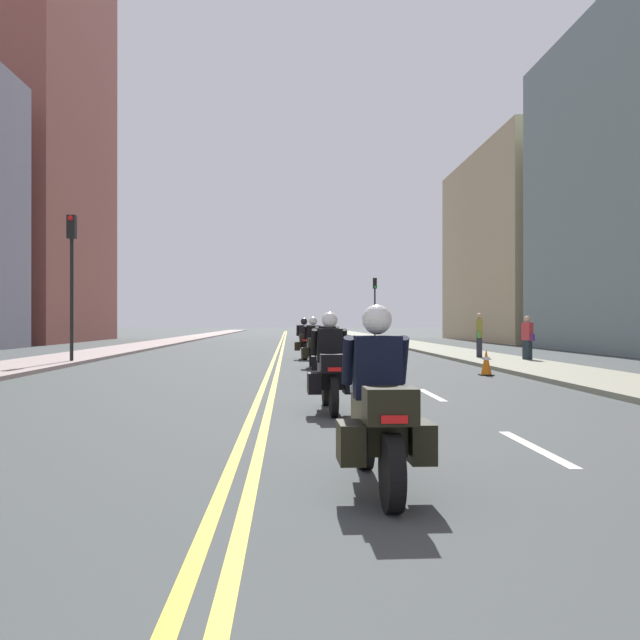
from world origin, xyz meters
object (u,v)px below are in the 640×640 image
(motorcycle_3, at_px, (313,347))
(traffic_light_far, at_px, (375,298))
(motorcycle_0, at_px, (379,416))
(motorcycle_4, at_px, (304,343))
(pedestrian_2, at_px, (528,339))
(motorcycle_1, at_px, (330,371))
(motorcycle_2, at_px, (327,356))
(traffic_cone_1, at_px, (486,362))
(pedestrian_1, at_px, (479,336))
(traffic_light_near, at_px, (72,262))

(motorcycle_3, bearing_deg, traffic_light_far, 77.64)
(motorcycle_0, bearing_deg, motorcycle_4, 89.29)
(traffic_light_far, xyz_separation_m, pedestrian_2, (1.93, -28.96, -2.41))
(motorcycle_1, bearing_deg, motorcycle_2, 85.84)
(motorcycle_0, height_order, traffic_cone_1, motorcycle_0)
(pedestrian_1, bearing_deg, motorcycle_3, -38.59)
(motorcycle_2, bearing_deg, traffic_light_near, 137.91)
(traffic_cone_1, relative_size, pedestrian_1, 0.41)
(traffic_light_far, xyz_separation_m, pedestrian_1, (0.64, -27.34, -2.35))
(motorcycle_4, relative_size, pedestrian_2, 1.30)
(motorcycle_1, xyz_separation_m, pedestrian_1, (6.47, 15.13, 0.25))
(traffic_light_far, relative_size, pedestrian_2, 2.87)
(motorcycle_1, bearing_deg, traffic_cone_1, 57.15)
(motorcycle_1, height_order, motorcycle_4, motorcycle_1)
(motorcycle_0, distance_m, traffic_cone_1, 13.85)
(motorcycle_4, distance_m, pedestrian_2, 8.29)
(traffic_cone_1, bearing_deg, pedestrian_1, 76.37)
(traffic_cone_1, bearing_deg, motorcycle_4, 118.85)
(traffic_light_near, bearing_deg, pedestrian_2, 0.66)
(motorcycle_1, relative_size, pedestrian_1, 1.24)
(motorcycle_0, xyz_separation_m, motorcycle_4, (-0.17, 21.66, 0.00))
(motorcycle_0, relative_size, motorcycle_3, 1.02)
(traffic_cone_1, bearing_deg, motorcycle_3, 144.57)
(traffic_cone_1, height_order, pedestrian_2, pedestrian_2)
(motorcycle_1, bearing_deg, traffic_light_near, 119.58)
(motorcycle_4, distance_m, traffic_light_far, 27.00)
(pedestrian_2, bearing_deg, traffic_light_near, -119.22)
(motorcycle_4, bearing_deg, pedestrian_1, -11.41)
(pedestrian_1, bearing_deg, motorcycle_2, -14.79)
(motorcycle_0, height_order, traffic_light_far, traffic_light_far)
(motorcycle_0, xyz_separation_m, motorcycle_3, (-0.00, 16.32, 0.01))
(motorcycle_3, distance_m, traffic_light_near, 8.97)
(motorcycle_4, height_order, pedestrian_1, pedestrian_1)
(motorcycle_3, xyz_separation_m, traffic_light_far, (5.72, 31.56, 2.61))
(motorcycle_3, bearing_deg, motorcycle_1, -92.61)
(traffic_light_far, bearing_deg, motorcycle_4, -102.67)
(traffic_light_far, bearing_deg, traffic_cone_1, -91.92)
(motorcycle_4, xyz_separation_m, pedestrian_2, (7.82, -2.74, 0.21))
(traffic_light_far, bearing_deg, traffic_light_near, -115.46)
(motorcycle_0, xyz_separation_m, traffic_light_near, (-8.16, 18.74, 2.85))
(motorcycle_1, xyz_separation_m, traffic_cone_1, (4.66, 7.67, -0.31))
(motorcycle_2, height_order, motorcycle_3, motorcycle_2)
(motorcycle_2, height_order, traffic_light_near, traffic_light_near)
(pedestrian_1, bearing_deg, motorcycle_4, -81.85)
(traffic_cone_1, bearing_deg, motorcycle_0, -109.20)
(motorcycle_3, distance_m, traffic_light_far, 32.18)
(motorcycle_3, distance_m, traffic_cone_1, 5.60)
(motorcycle_3, relative_size, traffic_cone_1, 3.05)
(motorcycle_0, bearing_deg, motorcycle_3, 88.84)
(motorcycle_0, relative_size, traffic_light_far, 0.47)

